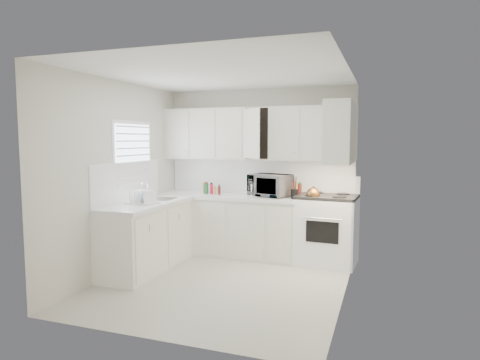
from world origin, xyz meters
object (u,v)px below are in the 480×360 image
at_px(utensil_crock, 295,187).
at_px(dish_rack, 142,196).
at_px(stove, 327,220).
at_px(microwave, 270,183).
at_px(tea_kettle, 313,193).
at_px(rice_cooker, 256,188).

relative_size(utensil_crock, dish_rack, 0.88).
distance_m(stove, dish_rack, 2.65).
xyz_separation_m(microwave, dish_rack, (-1.42, -1.31, -0.10)).
bearing_deg(tea_kettle, rice_cooker, -172.74).
relative_size(microwave, dish_rack, 1.58).
xyz_separation_m(tea_kettle, utensil_crock, (-0.28, 0.06, 0.07)).
bearing_deg(rice_cooker, dish_rack, -143.85).
relative_size(tea_kettle, rice_cooker, 1.06).
distance_m(stove, rice_cooker, 1.18).
relative_size(microwave, rice_cooker, 2.67).
distance_m(tea_kettle, microwave, 0.73).
distance_m(microwave, rice_cooker, 0.24).
bearing_deg(rice_cooker, tea_kettle, -24.05).
xyz_separation_m(rice_cooker, utensil_crock, (0.64, -0.15, 0.05)).
bearing_deg(tea_kettle, stove, 61.55).
bearing_deg(dish_rack, rice_cooker, 51.40).
distance_m(stove, tea_kettle, 0.47).
bearing_deg(utensil_crock, rice_cooker, 166.69).
bearing_deg(stove, rice_cooker, -179.34).
height_order(stove, tea_kettle, stove).
relative_size(rice_cooker, utensil_crock, 0.68).
bearing_deg(utensil_crock, tea_kettle, -11.19).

